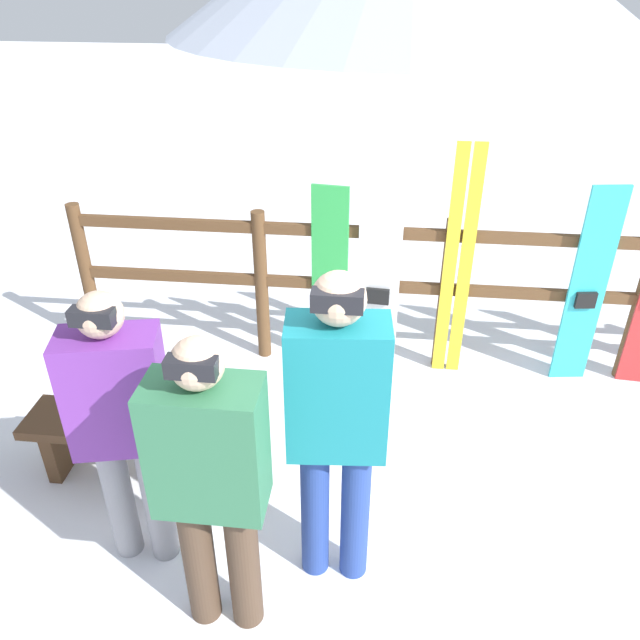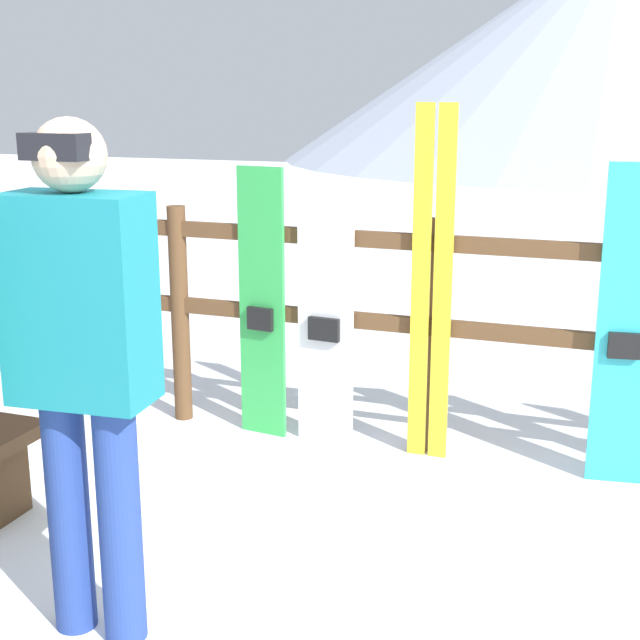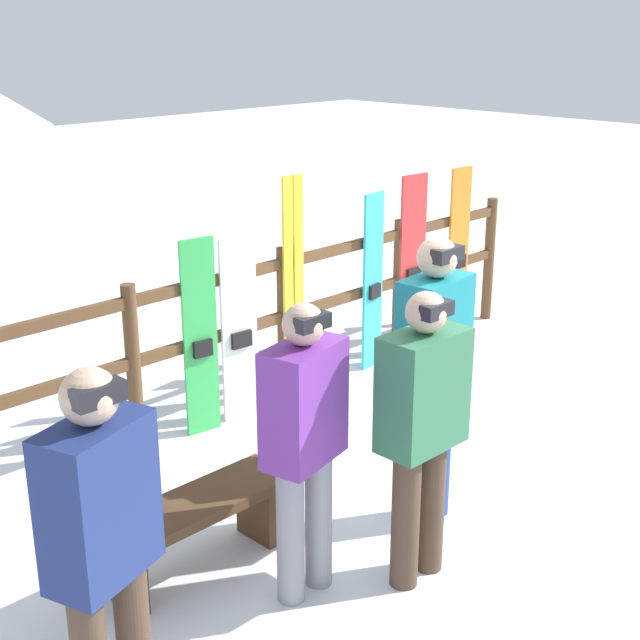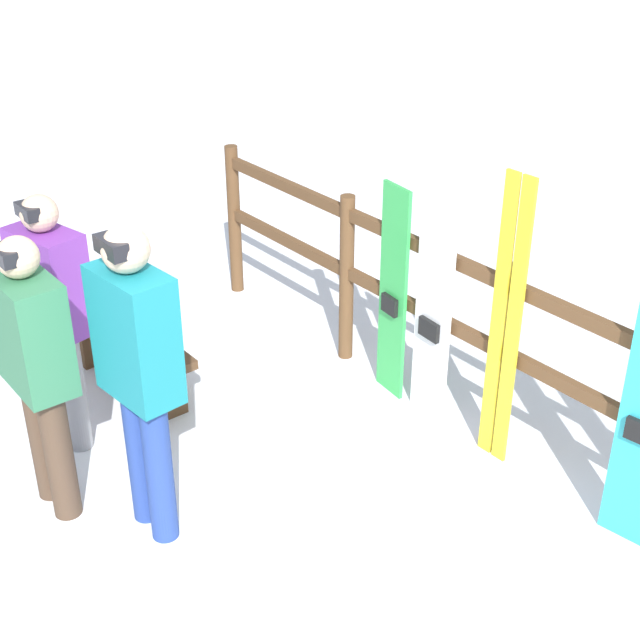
% 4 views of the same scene
% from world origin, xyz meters
% --- Properties ---
extents(ground_plane, '(40.00, 40.00, 0.00)m').
position_xyz_m(ground_plane, '(0.00, 0.00, 0.00)').
color(ground_plane, white).
extents(fence, '(5.58, 0.10, 1.21)m').
position_xyz_m(fence, '(0.00, 1.84, 0.72)').
color(fence, brown).
rests_on(fence, ground).
extents(bench, '(1.18, 0.36, 0.42)m').
position_xyz_m(bench, '(-1.94, 0.45, 0.31)').
color(bench, '#4C331E').
rests_on(bench, ground).
extents(person_purple, '(0.49, 0.33, 1.58)m').
position_xyz_m(person_purple, '(-1.65, -0.10, 0.91)').
color(person_purple, gray).
rests_on(person_purple, ground).
extents(person_plaid_green, '(0.47, 0.26, 1.60)m').
position_xyz_m(person_plaid_green, '(-1.14, -0.42, 0.91)').
color(person_plaid_green, '#4C3828').
rests_on(person_plaid_green, ground).
extents(person_teal, '(0.46, 0.28, 1.73)m').
position_xyz_m(person_teal, '(-0.64, -0.10, 1.01)').
color(person_teal, navy).
rests_on(person_teal, ground).
extents(snowboard_green, '(0.27, 0.08, 1.44)m').
position_xyz_m(snowboard_green, '(-0.85, 1.78, 0.71)').
color(snowboard_green, green).
rests_on(snowboard_green, ground).
extents(snowboard_white, '(0.31, 0.07, 1.38)m').
position_xyz_m(snowboard_white, '(-0.49, 1.78, 0.69)').
color(snowboard_white, white).
rests_on(snowboard_white, ground).
extents(ski_pair_yellow, '(0.19, 0.02, 1.75)m').
position_xyz_m(ski_pair_yellow, '(0.06, 1.78, 0.88)').
color(ski_pair_yellow, yellow).
rests_on(ski_pair_yellow, ground).
extents(snowboard_cyan, '(0.26, 0.08, 1.50)m').
position_xyz_m(snowboard_cyan, '(0.96, 1.78, 0.75)').
color(snowboard_cyan, '#2DBFCC').
rests_on(snowboard_cyan, ground).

